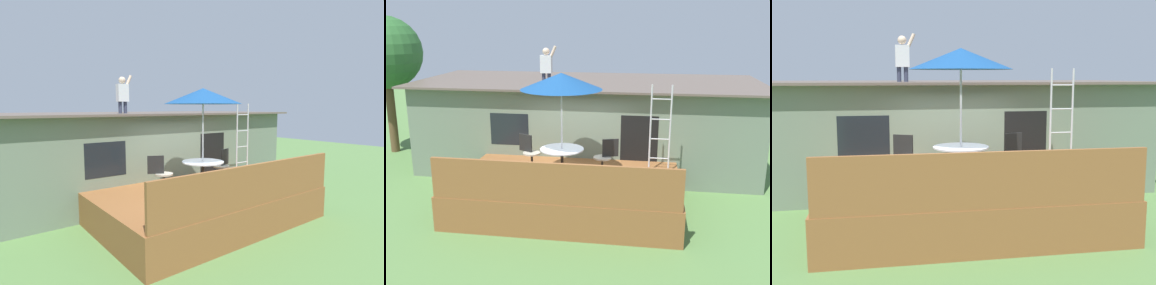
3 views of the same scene
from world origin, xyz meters
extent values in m
plane|color=#567F42|center=(0.00, 0.00, 0.00)|extent=(40.00, 40.00, 0.00)
cube|color=slate|center=(0.00, 3.60, 1.32)|extent=(10.00, 4.00, 2.65)
cube|color=#66564C|center=(0.00, 3.60, 2.68)|extent=(10.50, 4.50, 0.06)
cube|color=black|center=(-1.95, 1.61, 1.55)|extent=(1.10, 0.03, 0.90)
cube|color=black|center=(1.66, 1.61, 1.05)|extent=(1.00, 0.03, 2.00)
cube|color=brown|center=(0.00, 0.00, 0.40)|extent=(5.36, 3.49, 0.80)
cube|color=brown|center=(0.00, -1.70, 1.25)|extent=(5.26, 0.08, 0.90)
cylinder|color=black|center=(-0.13, -0.08, 0.82)|extent=(0.48, 0.48, 0.03)
cylinder|color=black|center=(-0.13, -0.08, 1.17)|extent=(0.07, 0.07, 0.71)
cylinder|color=silver|center=(-0.13, -0.08, 1.53)|extent=(1.04, 1.04, 0.03)
cylinder|color=silver|center=(-0.13, -0.08, 2.00)|extent=(0.04, 0.04, 2.40)
cone|color=#194C8C|center=(-0.13, -0.08, 3.15)|extent=(1.90, 1.90, 0.38)
cylinder|color=silver|center=(1.94, 0.77, 1.90)|extent=(0.04, 0.04, 2.20)
cylinder|color=silver|center=(2.42, 0.77, 1.90)|extent=(0.04, 0.04, 2.20)
cylinder|color=silver|center=(2.18, 0.77, 1.15)|extent=(0.48, 0.03, 0.03)
cylinder|color=silver|center=(2.18, 0.77, 1.65)|extent=(0.48, 0.03, 0.03)
cylinder|color=silver|center=(2.18, 0.77, 2.15)|extent=(0.48, 0.03, 0.03)
cylinder|color=silver|center=(2.18, 0.77, 2.65)|extent=(0.48, 0.03, 0.03)
cylinder|color=#33384C|center=(-1.14, 2.45, 2.88)|extent=(0.10, 0.10, 0.34)
cylinder|color=#33384C|center=(-0.98, 2.45, 2.88)|extent=(0.10, 0.10, 0.34)
cube|color=silver|center=(-1.06, 2.45, 3.30)|extent=(0.32, 0.20, 0.50)
sphere|color=beige|center=(-1.06, 2.45, 3.66)|extent=(0.20, 0.20, 0.20)
cylinder|color=beige|center=(-0.88, 2.45, 3.60)|extent=(0.26, 0.08, 0.44)
cylinder|color=black|center=(-0.99, 0.35, 0.81)|extent=(0.40, 0.40, 0.02)
cylinder|color=black|center=(-0.99, 0.35, 1.03)|extent=(0.06, 0.06, 0.44)
cylinder|color=#A59E8C|center=(-0.99, 0.35, 1.26)|extent=(0.44, 0.44, 0.04)
cube|color=black|center=(-1.17, 0.44, 1.50)|extent=(0.38, 0.22, 0.44)
cylinder|color=black|center=(0.81, 0.25, 0.81)|extent=(0.40, 0.40, 0.02)
cylinder|color=black|center=(0.81, 0.25, 1.03)|extent=(0.06, 0.06, 0.44)
cylinder|color=#A59E8C|center=(0.81, 0.25, 1.26)|extent=(0.44, 0.44, 0.04)
cube|color=black|center=(1.00, 0.31, 1.50)|extent=(0.39, 0.17, 0.44)
camera|label=1|loc=(-4.95, -5.94, 2.87)|focal=28.98mm
camera|label=2|loc=(1.83, -10.04, 4.45)|focal=41.48mm
camera|label=3|loc=(-1.57, -8.40, 2.84)|focal=43.04mm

